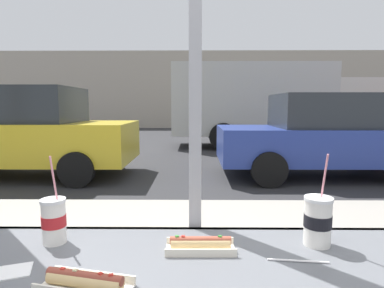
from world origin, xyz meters
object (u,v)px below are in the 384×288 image
at_px(soda_cup_left, 316,220).
at_px(parked_car_blue, 327,135).
at_px(parked_car_yellow, 26,132).
at_px(hotdog_tray_far, 83,282).
at_px(hotdog_tray_near, 199,244).
at_px(soda_cup_right, 53,220).
at_px(box_truck, 270,102).

distance_m(soda_cup_left, parked_car_blue, 5.75).
height_order(parked_car_yellow, parked_car_blue, parked_car_yellow).
distance_m(soda_cup_left, hotdog_tray_far, 0.79).
bearing_deg(parked_car_yellow, hotdog_tray_near, -57.09).
bearing_deg(soda_cup_left, soda_cup_right, 179.62).
bearing_deg(parked_car_yellow, hotdog_tray_far, -60.60).
bearing_deg(soda_cup_left, hotdog_tray_near, -172.89).
bearing_deg(hotdog_tray_far, parked_car_blue, 61.98).
bearing_deg(hotdog_tray_near, parked_car_blue, 63.60).
height_order(parked_car_blue, box_truck, box_truck).
xyz_separation_m(hotdog_tray_near, parked_car_blue, (2.66, 5.35, -0.11)).
bearing_deg(soda_cup_right, hotdog_tray_near, -6.31).
distance_m(soda_cup_left, box_truck, 10.45).
bearing_deg(soda_cup_right, soda_cup_left, -0.38).
relative_size(soda_cup_right, box_truck, 0.05).
distance_m(parked_car_yellow, parked_car_blue, 6.12).
bearing_deg(box_truck, hotdog_tray_near, -104.46).
relative_size(soda_cup_right, hotdog_tray_near, 1.34).
distance_m(hotdog_tray_far, parked_car_blue, 6.33).
height_order(soda_cup_left, hotdog_tray_near, soda_cup_left).
bearing_deg(soda_cup_left, parked_car_yellow, 126.21).
height_order(hotdog_tray_far, box_truck, box_truck).
xyz_separation_m(soda_cup_left, hotdog_tray_far, (-0.73, -0.29, -0.07)).
distance_m(soda_cup_right, parked_car_yellow, 6.05).
height_order(hotdog_tray_near, hotdog_tray_far, same).
height_order(soda_cup_left, box_truck, box_truck).
height_order(parked_car_yellow, box_truck, box_truck).
xyz_separation_m(soda_cup_left, hotdog_tray_near, (-0.42, -0.05, -0.07)).
distance_m(soda_cup_left, hotdog_tray_near, 0.43).
bearing_deg(soda_cup_right, hotdog_tray_far, -54.15).
bearing_deg(box_truck, soda_cup_right, -107.27).
distance_m(hotdog_tray_near, parked_car_blue, 5.97).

